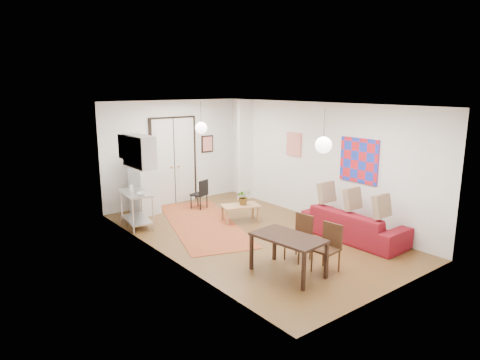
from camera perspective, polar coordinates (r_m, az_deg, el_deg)
floor at (r=9.70m, az=1.53°, el=-7.32°), size 7.00×7.00×0.00m
ceiling at (r=9.14m, az=1.64°, el=10.06°), size 4.20×7.00×0.02m
wall_back at (r=12.18m, az=-8.95°, el=3.65°), size 4.20×0.02×2.90m
wall_front at (r=7.05m, az=20.00°, el=-3.37°), size 4.20×0.02×2.90m
wall_left at (r=8.17m, az=-9.87°, el=-0.68°), size 0.02×7.00×2.90m
wall_right at (r=10.75m, az=10.27°, el=2.44°), size 0.02×7.00×2.90m
double_doors at (r=12.18m, az=-8.81°, el=2.47°), size 1.44×0.06×2.50m
stub_partition at (r=12.41m, az=0.71°, el=3.97°), size 0.50×0.10×2.90m
wall_cabinet at (r=9.49m, az=-13.31°, el=3.75°), size 0.35×1.00×0.70m
painting_popart at (r=9.92m, az=15.59°, el=2.53°), size 0.05×1.00×1.00m
painting_abstract at (r=11.22m, az=7.21°, el=4.77°), size 0.05×0.50×0.60m
poster_back at (r=12.72m, az=-4.37°, el=4.82°), size 0.40×0.03×0.50m
print_left at (r=9.88m, az=-15.33°, el=4.27°), size 0.03×0.44×0.54m
pendant_back at (r=10.80m, az=-5.19°, el=6.93°), size 0.30×0.30×0.80m
pendant_front at (r=7.76m, az=11.06°, el=4.60°), size 0.30×0.30×0.80m
kilim_rug at (r=10.48m, az=-4.98°, el=-5.81°), size 2.67×4.25×0.01m
sofa at (r=9.65m, az=14.94°, el=-5.75°), size 0.95×2.31×0.67m
coffee_table at (r=10.57m, az=0.05°, el=-3.65°), size 1.02×0.77×0.40m
potted_plant at (r=10.56m, az=0.48°, el=-2.25°), size 0.43×0.40×0.39m
kitchen_counter at (r=10.44m, az=-13.63°, el=-3.22°), size 0.69×1.15×0.83m
bowl at (r=10.09m, az=-13.02°, el=-1.78°), size 0.25×0.25×0.05m
soap_bottle at (r=10.57m, az=-14.30°, el=-0.86°), size 0.10×0.10×0.17m
fridge at (r=11.32m, az=-12.63°, el=-0.34°), size 0.66×0.66×1.66m
dining_table at (r=7.62m, az=6.45°, el=-8.03°), size 0.87×1.34×0.70m
dining_chair_near at (r=8.35m, az=7.31°, el=-7.09°), size 0.46×0.61×0.87m
dining_chair_far at (r=7.90m, az=10.94°, el=-8.36°), size 0.46×0.61×0.87m
black_side_chair at (r=11.71m, az=-5.71°, el=-1.51°), size 0.47×0.48×0.81m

